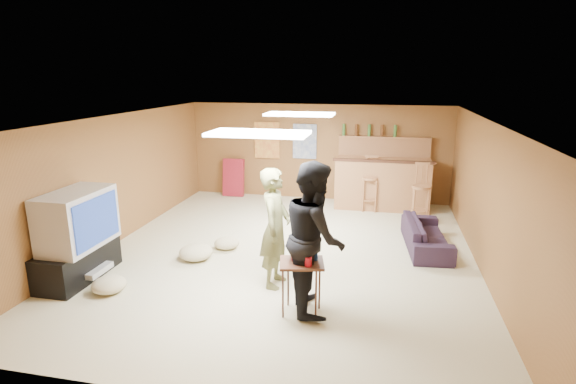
% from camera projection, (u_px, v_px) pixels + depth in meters
% --- Properties ---
extents(ground, '(7.00, 7.00, 0.00)m').
position_uv_depth(ground, '(285.00, 254.00, 7.37)').
color(ground, '#C3BB95').
rests_on(ground, ground).
extents(ceiling, '(6.00, 7.00, 0.02)m').
position_uv_depth(ceiling, '(285.00, 119.00, 6.81)').
color(ceiling, silver).
rests_on(ceiling, ground).
extents(wall_back, '(6.00, 0.02, 2.20)m').
position_uv_depth(wall_back, '(318.00, 152.00, 10.40)').
color(wall_back, brown).
rests_on(wall_back, ground).
extents(wall_front, '(6.00, 0.02, 2.20)m').
position_uv_depth(wall_front, '(197.00, 290.00, 3.78)').
color(wall_front, brown).
rests_on(wall_front, ground).
extents(wall_left, '(0.02, 7.00, 2.20)m').
position_uv_depth(wall_left, '(115.00, 180.00, 7.70)').
color(wall_left, brown).
rests_on(wall_left, ground).
extents(wall_right, '(0.02, 7.00, 2.20)m').
position_uv_depth(wall_right, '(488.00, 200.00, 6.49)').
color(wall_right, brown).
rests_on(wall_right, ground).
extents(tv_stand, '(0.55, 1.30, 0.50)m').
position_uv_depth(tv_stand, '(78.00, 262.00, 6.44)').
color(tv_stand, black).
rests_on(tv_stand, ground).
extents(dvd_box, '(0.35, 0.50, 0.08)m').
position_uv_depth(dvd_box, '(93.00, 270.00, 6.42)').
color(dvd_box, '#B2B2B7').
rests_on(dvd_box, tv_stand).
extents(tv_body, '(0.60, 1.10, 0.80)m').
position_uv_depth(tv_body, '(77.00, 219.00, 6.26)').
color(tv_body, '#B2B2B7').
rests_on(tv_body, tv_stand).
extents(tv_screen, '(0.02, 0.95, 0.65)m').
position_uv_depth(tv_screen, '(97.00, 221.00, 6.20)').
color(tv_screen, navy).
rests_on(tv_screen, tv_body).
extents(bar_counter, '(2.00, 0.60, 1.10)m').
position_uv_depth(bar_counter, '(382.00, 184.00, 9.72)').
color(bar_counter, '#986037').
rests_on(bar_counter, ground).
extents(bar_lip, '(2.10, 0.12, 0.05)m').
position_uv_depth(bar_lip, '(383.00, 161.00, 9.34)').
color(bar_lip, '#3A1E12').
rests_on(bar_lip, bar_counter).
extents(bar_shelf, '(2.00, 0.18, 0.05)m').
position_uv_depth(bar_shelf, '(385.00, 138.00, 9.90)').
color(bar_shelf, '#986037').
rests_on(bar_shelf, bar_backing).
extents(bar_backing, '(2.00, 0.14, 0.60)m').
position_uv_depth(bar_backing, '(384.00, 151.00, 10.00)').
color(bar_backing, '#986037').
rests_on(bar_backing, bar_counter).
extents(poster_left, '(0.60, 0.03, 0.85)m').
position_uv_depth(poster_left, '(267.00, 140.00, 10.54)').
color(poster_left, '#BF3F26').
rests_on(poster_left, wall_back).
extents(poster_right, '(0.55, 0.03, 0.80)m').
position_uv_depth(poster_right, '(305.00, 141.00, 10.36)').
color(poster_right, '#334C99').
rests_on(poster_right, wall_back).
extents(folding_chair_stack, '(0.50, 0.26, 0.91)m').
position_uv_depth(folding_chair_stack, '(234.00, 177.00, 10.78)').
color(folding_chair_stack, maroon).
rests_on(folding_chair_stack, ground).
extents(ceiling_panel_front, '(1.20, 0.60, 0.04)m').
position_uv_depth(ceiling_panel_front, '(259.00, 133.00, 5.40)').
color(ceiling_panel_front, white).
rests_on(ceiling_panel_front, ceiling).
extents(ceiling_panel_back, '(1.20, 0.60, 0.04)m').
position_uv_depth(ceiling_panel_back, '(300.00, 114.00, 7.95)').
color(ceiling_panel_back, white).
rests_on(ceiling_panel_back, ceiling).
extents(person_olive, '(0.43, 0.63, 1.67)m').
position_uv_depth(person_olive, '(275.00, 228.00, 6.11)').
color(person_olive, '#66673B').
rests_on(person_olive, ground).
extents(person_black, '(0.94, 1.08, 1.88)m').
position_uv_depth(person_black, '(314.00, 237.00, 5.46)').
color(person_black, black).
rests_on(person_black, ground).
extents(sofa, '(0.78, 1.69, 0.48)m').
position_uv_depth(sofa, '(426.00, 235.00, 7.56)').
color(sofa, black).
rests_on(sofa, ground).
extents(tray_table, '(0.60, 0.52, 0.68)m').
position_uv_depth(tray_table, '(302.00, 288.00, 5.47)').
color(tray_table, '#3A1E12').
rests_on(tray_table, ground).
extents(cup_red_near, '(0.09, 0.09, 0.11)m').
position_uv_depth(cup_red_near, '(295.00, 256.00, 5.43)').
color(cup_red_near, '#AE0B1D').
rests_on(cup_red_near, tray_table).
extents(cup_red_far, '(0.08, 0.08, 0.11)m').
position_uv_depth(cup_red_far, '(308.00, 262.00, 5.25)').
color(cup_red_far, '#AE0B1D').
rests_on(cup_red_far, tray_table).
extents(cup_blue, '(0.09, 0.09, 0.10)m').
position_uv_depth(cup_blue, '(315.00, 256.00, 5.43)').
color(cup_blue, '#163F9D').
rests_on(cup_blue, tray_table).
extents(bar_stool_left, '(0.52, 0.52, 1.27)m').
position_uv_depth(bar_stool_left, '(370.00, 182.00, 9.54)').
color(bar_stool_left, '#986037').
rests_on(bar_stool_left, ground).
extents(bar_stool_right, '(0.47, 0.47, 1.32)m').
position_uv_depth(bar_stool_right, '(421.00, 190.00, 8.78)').
color(bar_stool_right, '#986037').
rests_on(bar_stool_right, ground).
extents(cushion_near_tv, '(0.64, 0.64, 0.24)m').
position_uv_depth(cushion_near_tv, '(196.00, 252.00, 7.13)').
color(cushion_near_tv, tan).
rests_on(cushion_near_tv, ground).
extents(cushion_mid, '(0.54, 0.54, 0.19)m').
position_uv_depth(cushion_mid, '(227.00, 243.00, 7.59)').
color(cushion_mid, tan).
rests_on(cushion_mid, ground).
extents(cushion_far, '(0.57, 0.57, 0.21)m').
position_uv_depth(cushion_far, '(109.00, 285.00, 6.07)').
color(cushion_far, tan).
rests_on(cushion_far, ground).
extents(bottle_row, '(1.20, 0.08, 0.26)m').
position_uv_depth(bottle_row, '(369.00, 130.00, 9.91)').
color(bottle_row, '#3F7233').
rests_on(bottle_row, bar_shelf).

